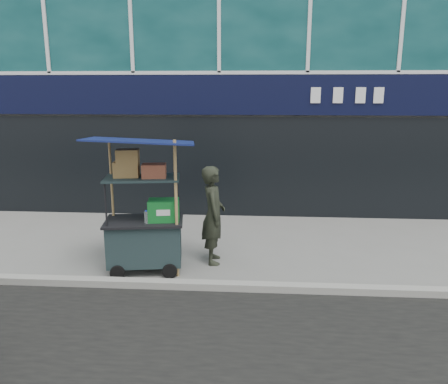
{
  "coord_description": "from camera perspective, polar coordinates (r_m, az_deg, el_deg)",
  "views": [
    {
      "loc": [
        0.82,
        -6.43,
        3.03
      ],
      "look_at": [
        0.29,
        1.2,
        1.23
      ],
      "focal_mm": 35.0,
      "sensor_mm": 36.0,
      "label": 1
    }
  ],
  "objects": [
    {
      "name": "vendor_cart",
      "position": [
        7.47,
        -10.25,
        -4.23
      ],
      "size": [
        1.88,
        1.44,
        2.32
      ],
      "rotation": [
        0.0,
        0.0,
        0.14
      ],
      "color": "#1A2A2D",
      "rests_on": "ground"
    },
    {
      "name": "ground",
      "position": [
        7.16,
        -3.08,
        -11.82
      ],
      "size": [
        80.0,
        80.0,
        0.0
      ],
      "primitive_type": "plane",
      "color": "slate",
      "rests_on": "ground"
    },
    {
      "name": "vendor_man",
      "position": [
        7.69,
        -1.41,
        -3.01
      ],
      "size": [
        0.49,
        0.68,
        1.75
      ],
      "primitive_type": "imported",
      "rotation": [
        0.0,
        0.0,
        1.69
      ],
      "color": "#25291E",
      "rests_on": "ground"
    },
    {
      "name": "curb",
      "position": [
        6.95,
        -3.29,
        -12.06
      ],
      "size": [
        80.0,
        0.18,
        0.12
      ],
      "primitive_type": "cube",
      "color": "gray",
      "rests_on": "ground"
    }
  ]
}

